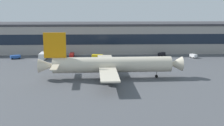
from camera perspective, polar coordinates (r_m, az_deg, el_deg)
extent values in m
plane|color=#4C4F54|center=(119.33, 5.77, -2.46)|extent=(600.00, 600.00, 0.00)
cube|color=#9E9993|center=(172.70, 3.30, 4.46)|extent=(174.47, 17.26, 14.91)
cube|color=#38383D|center=(171.89, 3.33, 7.13)|extent=(177.96, 17.61, 1.20)
cube|color=#192333|center=(164.04, 3.59, 4.34)|extent=(170.98, 0.16, 5.37)
cylinder|color=beige|center=(114.78, 0.07, -0.32)|extent=(43.74, 6.95, 5.74)
cone|color=beige|center=(118.65, 11.48, -0.16)|extent=(5.32, 5.59, 5.45)
cone|color=beige|center=(115.70, -11.78, -0.47)|extent=(6.45, 5.34, 5.17)
cube|color=orange|center=(114.01, -10.43, 3.22)|extent=(8.05, 0.72, 9.18)
cube|color=beige|center=(121.24, -9.74, 0.57)|extent=(2.69, 10.39, 0.30)
cube|color=beige|center=(108.94, -10.42, -0.70)|extent=(2.69, 10.39, 0.30)
cube|color=beige|center=(127.19, -1.20, 0.60)|extent=(6.54, 19.78, 0.50)
cube|color=beige|center=(102.45, -0.57, -2.11)|extent=(6.54, 19.78, 0.50)
cylinder|color=#99999E|center=(124.76, -0.68, -0.55)|extent=(4.82, 3.29, 3.16)
cylinder|color=#99999E|center=(105.83, -0.12, -2.77)|extent=(4.82, 3.29, 3.16)
cylinder|color=black|center=(118.05, 8.13, -2.40)|extent=(1.11, 0.53, 1.10)
cylinder|color=slate|center=(117.72, 8.15, -1.73)|extent=(0.24, 0.24, 2.30)
cylinder|color=black|center=(118.21, -1.06, -2.27)|extent=(1.11, 0.53, 1.10)
cylinder|color=slate|center=(117.87, -1.07, -1.59)|extent=(0.24, 0.24, 2.30)
cylinder|color=black|center=(113.20, -0.94, -2.89)|extent=(1.11, 0.53, 1.10)
cylinder|color=slate|center=(112.85, -0.94, -2.19)|extent=(0.24, 0.24, 2.30)
cube|color=black|center=(162.78, 9.07, 1.64)|extent=(4.44, 4.47, 1.50)
cube|color=black|center=(163.73, 9.31, 1.79)|extent=(2.33, 2.32, 0.38)
cylinder|color=black|center=(164.64, 9.11, 1.48)|extent=(0.71, 0.71, 0.70)
cylinder|color=black|center=(163.73, 9.61, 1.41)|extent=(0.71, 0.71, 0.70)
cylinder|color=black|center=(162.11, 8.51, 1.34)|extent=(0.71, 0.71, 0.70)
cylinder|color=black|center=(161.18, 9.02, 1.27)|extent=(0.71, 0.71, 0.70)
cube|color=white|center=(154.95, -12.52, 1.28)|extent=(3.00, 8.46, 3.00)
cube|color=black|center=(152.62, -12.70, 1.35)|extent=(2.65, 3.00, 0.75)
cylinder|color=black|center=(152.14, -12.25, 0.53)|extent=(0.32, 0.71, 0.70)
cylinder|color=black|center=(152.66, -13.18, 0.53)|extent=(0.32, 0.71, 0.70)
cylinder|color=black|center=(157.81, -11.83, 0.94)|extent=(0.32, 0.71, 0.70)
cylinder|color=black|center=(158.31, -12.73, 0.94)|extent=(0.32, 0.71, 0.70)
cube|color=white|center=(161.20, 14.68, 1.30)|extent=(3.32, 4.11, 1.50)
cube|color=black|center=(160.42, 14.91, 1.35)|extent=(2.20, 1.91, 0.38)
cylinder|color=black|center=(161.00, 15.20, 0.99)|extent=(0.57, 0.76, 0.70)
cylinder|color=black|center=(159.81, 14.72, 0.94)|extent=(0.57, 0.76, 0.70)
cylinder|color=black|center=(162.84, 14.61, 1.14)|extent=(0.57, 0.76, 0.70)
cylinder|color=black|center=(161.67, 14.13, 1.09)|extent=(0.57, 0.76, 0.70)
cube|color=red|center=(159.41, -7.38, 1.49)|extent=(2.02, 6.41, 1.60)
cube|color=black|center=(161.08, -7.32, 1.72)|extent=(1.85, 2.25, 0.40)
cylinder|color=black|center=(161.84, -7.61, 1.35)|extent=(0.30, 0.70, 0.70)
cylinder|color=black|center=(161.67, -6.98, 1.36)|extent=(0.30, 0.70, 0.70)
cylinder|color=black|center=(157.45, -7.77, 1.06)|extent=(0.30, 0.70, 0.70)
cylinder|color=black|center=(157.28, -7.12, 1.07)|extent=(0.30, 0.70, 0.70)
cube|color=#2651A5|center=(160.79, -17.27, 1.11)|extent=(5.44, 4.30, 1.40)
cube|color=black|center=(160.56, -17.74, 1.17)|extent=(2.50, 2.86, 0.35)
cylinder|color=black|center=(159.54, -17.79, 0.75)|extent=(0.76, 0.55, 0.70)
cylinder|color=black|center=(161.82, -17.91, 0.89)|extent=(0.76, 0.55, 0.70)
cylinder|color=black|center=(160.01, -16.60, 0.85)|extent=(0.76, 0.55, 0.70)
cylinder|color=black|center=(162.29, -16.74, 0.99)|extent=(0.76, 0.55, 0.70)
cube|color=yellow|center=(150.92, -2.71, 1.12)|extent=(5.54, 3.23, 2.20)
cube|color=black|center=(151.15, -3.24, 1.30)|extent=(2.20, 2.36, 0.55)
cylinder|color=black|center=(150.57, -3.46, 0.66)|extent=(0.75, 0.44, 0.70)
cylinder|color=black|center=(152.47, -3.29, 0.80)|extent=(0.75, 0.44, 0.70)
cylinder|color=black|center=(149.79, -2.11, 0.62)|extent=(0.75, 0.44, 0.70)
cylinder|color=black|center=(151.69, -1.95, 0.76)|extent=(0.75, 0.44, 0.70)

